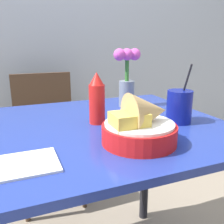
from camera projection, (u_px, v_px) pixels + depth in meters
wall_window at (44, 8)px, 1.84m from camera, size 7.00×0.06×2.60m
dining_table at (99, 155)px, 0.94m from camera, size 0.93×0.80×0.77m
chair_far_window at (46, 125)px, 1.70m from camera, size 0.40×0.40×0.85m
food_basket at (142, 125)px, 0.73m from camera, size 0.22×0.22×0.15m
ketchup_bottle at (97, 99)px, 0.90m from camera, size 0.06×0.06×0.19m
drink_cup at (179, 108)px, 0.92m from camera, size 0.09×0.09×0.22m
flower_vase at (127, 77)px, 1.13m from camera, size 0.13×0.07×0.26m
napkin at (22, 165)px, 0.60m from camera, size 0.17×0.14×0.01m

